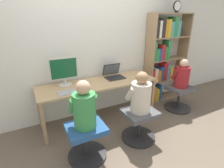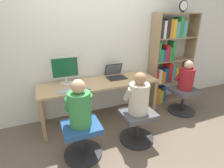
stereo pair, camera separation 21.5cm
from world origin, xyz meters
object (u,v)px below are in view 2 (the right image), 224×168
(desk_clock, at_px, (183,6))
(office_chair_side, at_px, (183,99))
(desktop_monitor, at_px, (65,70))
(bookshelf, at_px, (168,58))
(office_chair_left, at_px, (82,138))
(keyboard, at_px, (71,90))
(office_chair_right, at_px, (137,124))
(person_near_shelf, at_px, (186,77))
(person_at_laptop, at_px, (139,96))
(person_at_monitor, at_px, (80,106))
(laptop, at_px, (116,75))

(desk_clock, distance_m, office_chair_side, 1.73)
(desktop_monitor, height_order, bookshelf, bookshelf)
(desk_clock, bearing_deg, office_chair_left, -159.04)
(keyboard, bearing_deg, office_chair_left, -89.37)
(desktop_monitor, bearing_deg, office_chair_right, -46.28)
(person_near_shelf, bearing_deg, desk_clock, 75.36)
(person_at_laptop, height_order, desk_clock, desk_clock)
(office_chair_left, bearing_deg, keyboard, 90.63)
(person_at_laptop, height_order, bookshelf, bookshelf)
(desktop_monitor, relative_size, person_at_monitor, 0.75)
(desktop_monitor, xyz_separation_m, desk_clock, (2.21, -0.04, 0.98))
(keyboard, xyz_separation_m, person_at_laptop, (0.84, -0.55, -0.00))
(person_at_monitor, xyz_separation_m, desk_clock, (2.19, 0.83, 1.19))
(desktop_monitor, height_order, laptop, desktop_monitor)
(office_chair_right, height_order, person_near_shelf, person_near_shelf)
(desktop_monitor, relative_size, bookshelf, 0.25)
(laptop, bearing_deg, keyboard, -160.48)
(person_at_monitor, height_order, office_chair_side, person_at_monitor)
(office_chair_left, distance_m, desk_clock, 2.88)
(laptop, distance_m, office_chair_left, 1.31)
(office_chair_side, bearing_deg, desktop_monitor, 166.69)
(office_chair_left, height_order, office_chair_right, same)
(laptop, bearing_deg, office_chair_side, -20.88)
(office_chair_left, distance_m, person_at_monitor, 0.48)
(keyboard, bearing_deg, person_at_laptop, -33.25)
(laptop, height_order, person_at_laptop, person_at_laptop)
(person_at_monitor, height_order, desk_clock, desk_clock)
(laptop, relative_size, desk_clock, 1.57)
(person_at_laptop, distance_m, office_chair_side, 1.38)
(office_chair_left, bearing_deg, desktop_monitor, 91.14)
(laptop, xyz_separation_m, person_at_laptop, (-0.02, -0.85, -0.04))
(desktop_monitor, xyz_separation_m, laptop, (0.87, -0.03, -0.18))
(laptop, height_order, keyboard, laptop)
(desk_clock, bearing_deg, desktop_monitor, 178.86)
(keyboard, bearing_deg, person_near_shelf, -4.33)
(office_chair_left, bearing_deg, desk_clock, 20.96)
(office_chair_right, height_order, person_at_laptop, person_at_laptop)
(desktop_monitor, relative_size, person_at_laptop, 0.77)
(person_at_monitor, bearing_deg, office_chair_right, -0.51)
(office_chair_side, bearing_deg, person_near_shelf, 90.00)
(desk_clock, distance_m, person_near_shelf, 1.30)
(laptop, relative_size, bookshelf, 0.18)
(office_chair_right, relative_size, person_near_shelf, 0.94)
(desk_clock, height_order, office_chair_side, desk_clock)
(office_chair_right, bearing_deg, office_chair_left, 179.80)
(office_chair_right, bearing_deg, office_chair_side, 17.44)
(office_chair_side, xyz_separation_m, person_near_shelf, (0.00, 0.00, 0.45))
(office_chair_left, distance_m, person_at_laptop, 0.95)
(office_chair_left, distance_m, bookshelf, 2.33)
(keyboard, bearing_deg, bookshelf, 9.66)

